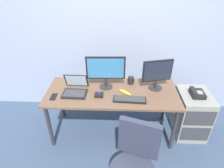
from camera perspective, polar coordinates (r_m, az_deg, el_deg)
The scene contains 13 objects.
ground_plane at distance 3.00m, azimuth 0.00°, elevation -13.64°, with size 8.00×8.00×0.00m, color #384B65.
back_wall at distance 2.90m, azimuth 0.54°, elevation 17.14°, with size 6.00×0.10×2.80m, color #8F9CB9.
desk at distance 2.58m, azimuth 0.00°, elevation -3.58°, with size 1.74×0.72×0.71m.
file_cabinet at distance 2.99m, azimuth 22.55°, elevation -8.23°, with size 0.42×0.53×0.67m.
desk_phone at distance 2.77m, azimuth 24.03°, elevation -2.57°, with size 0.17×0.20×0.09m.
monitor_main at distance 2.51m, azimuth -1.91°, elevation 4.23°, with size 0.51×0.18×0.45m.
monitor_side at distance 2.56m, azimuth 13.36°, elevation 3.21°, with size 0.40×0.18×0.42m.
keyboard at distance 2.39m, azimuth 5.26°, elevation -4.59°, with size 0.42×0.16×0.03m.
laptop at distance 2.55m, azimuth -10.93°, elevation -1.41°, with size 0.32×0.31×0.23m.
trackball_mouse at distance 2.45m, azimuth -3.91°, elevation -3.21°, with size 0.11×0.09×0.07m.
coffee_mug at distance 2.70m, azimuth 5.66°, elevation 1.09°, with size 0.09×0.08×0.10m.
cell_phone at distance 2.55m, azimuth -17.05°, elevation -3.66°, with size 0.07×0.14×0.01m, color black.
banana at distance 2.50m, azimuth 3.88°, elevation -2.47°, with size 0.19×0.04×0.04m, color yellow.
Camera 1 is at (0.08, -2.10, 2.14)m, focal length 30.60 mm.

